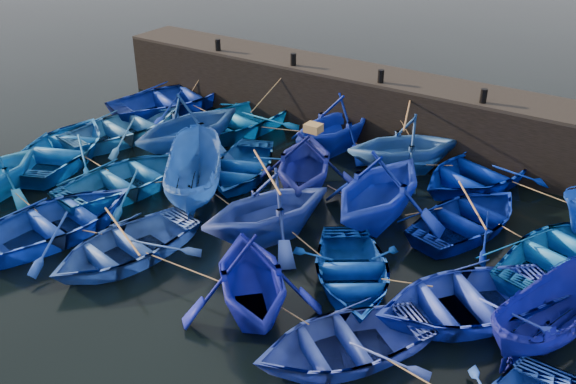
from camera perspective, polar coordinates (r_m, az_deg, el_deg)
The scene contains 33 objects.
ground at distance 18.95m, azimuth -5.40°, elevation -5.68°, with size 120.00×120.00×0.00m, color black.
quay_wall at distance 26.41m, azimuth 8.89°, elevation 7.29°, with size 26.00×2.50×2.50m, color black.
quay_top at distance 25.98m, azimuth 9.10°, elevation 9.99°, with size 26.00×2.50×0.12m, color black.
bollard_0 at distance 29.28m, azimuth -6.26°, elevation 12.87°, with size 0.24×0.24×0.50m, color black.
bollard_1 at distance 26.98m, azimuth 0.47°, elevation 11.71°, with size 0.24×0.24×0.50m, color black.
bollard_2 at distance 25.11m, azimuth 8.25°, elevation 10.16°, with size 0.24×0.24×0.50m, color black.
bollard_3 at distance 23.78m, azimuth 16.99°, elevation 8.17°, with size 0.24×0.24×0.50m, color black.
boat_0 at distance 29.67m, azimuth -10.12°, elevation 8.21°, with size 4.15×5.81×1.20m, color navy.
boat_1 at distance 26.84m, azimuth -4.86°, elevation 6.36°, with size 4.06×5.67×1.18m, color blue.
boat_2 at distance 24.99m, azimuth 4.15°, elevation 6.08°, with size 3.75×4.35×2.29m, color #0A21A7.
boat_3 at distance 23.54m, azimuth 10.30°, elevation 4.17°, with size 3.67×4.25×2.24m, color #1F4D92.
boat_4 at distance 23.41m, azimuth 16.49°, elevation 1.72°, with size 3.74×5.23×1.08m, color #001C9F.
boat_6 at distance 27.05m, azimuth -14.27°, elevation 5.64°, with size 3.74×5.23×1.09m, color #2C6AB2.
boat_7 at distance 24.80m, azimuth -8.82°, elevation 5.92°, with size 4.14×4.80×2.52m, color navy.
boat_8 at distance 23.13m, azimuth -4.20°, elevation 2.30°, with size 3.14×4.39×0.91m, color #0D48A0.
boat_9 at distance 21.69m, azimuth 1.53°, elevation 2.67°, with size 3.86×4.48×2.36m, color navy.
boat_10 at distance 20.08m, azimuth 8.21°, elevation 0.45°, with size 4.17×4.83×2.54m, color #1129C2.
boat_11 at distance 20.56m, azimuth 15.83°, elevation -2.25°, with size 3.28×4.58×0.95m, color #00137C.
boat_12 at distance 19.60m, azimuth 23.45°, elevation -5.10°, with size 3.62×5.05×1.05m, color blue.
boat_13 at distance 25.71m, azimuth -19.33°, elevation 3.74°, with size 3.88×5.42×1.12m, color #0C50A3.
boat_14 at distance 22.76m, azimuth -14.13°, elevation 1.22°, with size 3.62×5.06×1.05m, color #145697.
boat_15 at distance 21.49m, azimuth -8.44°, elevation 1.39°, with size 1.83×4.87×1.88m, color #2050A3.
boat_16 at distance 19.06m, azimuth -1.86°, elevation -1.29°, with size 3.76×4.36×2.29m, color #253D98.
boat_17 at distance 17.54m, azimuth 5.63°, elevation -7.01°, with size 3.10×4.33×0.90m, color #053395.
boat_18 at distance 16.95m, azimuth 15.57°, elevation -9.18°, with size 3.60×5.03×1.04m, color blue.
boat_19 at distance 16.59m, azimuth 22.34°, elevation -10.11°, with size 1.59×4.23×1.64m, color navy.
boat_21 at distance 20.76m, azimuth -19.87°, elevation -2.41°, with size 3.71×5.18×1.08m, color #11349F.
boat_22 at distance 19.05m, azimuth -14.38°, elevation -4.63°, with size 3.29×4.60×0.95m, color #2C51B0.
boat_23 at distance 16.14m, azimuth -3.31°, elevation -7.57°, with size 3.59×4.17×2.19m, color #0D1597.
boat_24 at distance 15.28m, azimuth 4.81°, elevation -13.13°, with size 3.12×4.37×0.91m, color blue.
wooden_crate at distance 21.01m, azimuth 2.27°, elevation 5.71°, with size 0.53×0.44×0.28m, color olive.
mooring_ropes at distance 22.20m, azimuth 2.07°, elevation 2.39°, with size 18.58×11.83×2.10m.
loose_oars at distance 19.72m, azimuth 3.25°, elevation 1.37°, with size 9.98×11.76×1.40m.
Camera 1 is at (10.16, -12.05, 10.51)m, focal length 40.00 mm.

